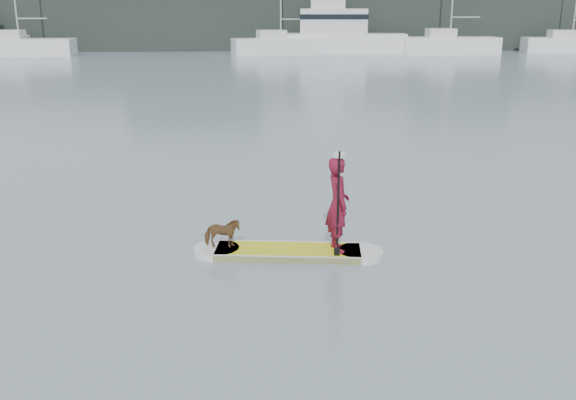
{
  "coord_description": "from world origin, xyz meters",
  "views": [
    {
      "loc": [
        -3.58,
        -14.14,
        4.13
      ],
      "look_at": [
        -3.09,
        -3.78,
        1.0
      ],
      "focal_mm": 40.0,
      "sensor_mm": 36.0,
      "label": 1
    }
  ],
  "objects_px": {
    "dog": "(222,233)",
    "sailboat_d": "(280,44)",
    "paddler": "(338,204)",
    "paddleboard": "(288,252)",
    "motor_yacht_a": "(340,33)",
    "sailboat_b": "(19,45)",
    "sailboat_e": "(449,44)",
    "sailboat_f": "(570,43)"
  },
  "relations": [
    {
      "from": "sailboat_b",
      "to": "motor_yacht_a",
      "type": "distance_m",
      "value": 28.58
    },
    {
      "from": "sailboat_d",
      "to": "motor_yacht_a",
      "type": "height_order",
      "value": "sailboat_d"
    },
    {
      "from": "paddleboard",
      "to": "motor_yacht_a",
      "type": "distance_m",
      "value": 50.82
    },
    {
      "from": "paddleboard",
      "to": "dog",
      "type": "distance_m",
      "value": 1.19
    },
    {
      "from": "dog",
      "to": "sailboat_e",
      "type": "height_order",
      "value": "sailboat_e"
    },
    {
      "from": "paddleboard",
      "to": "sailboat_b",
      "type": "bearing_deg",
      "value": 119.45
    },
    {
      "from": "motor_yacht_a",
      "to": "paddler",
      "type": "bearing_deg",
      "value": -91.4
    },
    {
      "from": "paddler",
      "to": "sailboat_b",
      "type": "height_order",
      "value": "sailboat_b"
    },
    {
      "from": "sailboat_d",
      "to": "sailboat_e",
      "type": "relative_size",
      "value": 1.01
    },
    {
      "from": "sailboat_d",
      "to": "sailboat_f",
      "type": "distance_m",
      "value": 27.53
    },
    {
      "from": "paddleboard",
      "to": "paddler",
      "type": "height_order",
      "value": "paddler"
    },
    {
      "from": "paddleboard",
      "to": "sailboat_e",
      "type": "relative_size",
      "value": 0.26
    },
    {
      "from": "paddler",
      "to": "motor_yacht_a",
      "type": "distance_m",
      "value": 50.76
    },
    {
      "from": "paddleboard",
      "to": "sailboat_e",
      "type": "xyz_separation_m",
      "value": [
        17.02,
        48.93,
        0.85
      ]
    },
    {
      "from": "paddler",
      "to": "sailboat_d",
      "type": "relative_size",
      "value": 0.13
    },
    {
      "from": "sailboat_f",
      "to": "motor_yacht_a",
      "type": "bearing_deg",
      "value": -173.53
    },
    {
      "from": "sailboat_e",
      "to": "motor_yacht_a",
      "type": "relative_size",
      "value": 1.12
    },
    {
      "from": "sailboat_d",
      "to": "sailboat_f",
      "type": "bearing_deg",
      "value": -9.07
    },
    {
      "from": "paddleboard",
      "to": "sailboat_b",
      "type": "xyz_separation_m",
      "value": [
        -21.29,
        48.3,
        0.89
      ]
    },
    {
      "from": "sailboat_b",
      "to": "sailboat_e",
      "type": "xyz_separation_m",
      "value": [
        38.31,
        0.63,
        -0.04
      ]
    },
    {
      "from": "paddleboard",
      "to": "sailboat_f",
      "type": "distance_m",
      "value": 58.27
    },
    {
      "from": "sailboat_b",
      "to": "sailboat_e",
      "type": "height_order",
      "value": "sailboat_b"
    },
    {
      "from": "sailboat_b",
      "to": "paddler",
      "type": "bearing_deg",
      "value": -66.75
    },
    {
      "from": "paddler",
      "to": "motor_yacht_a",
      "type": "relative_size",
      "value": 0.14
    },
    {
      "from": "paddler",
      "to": "sailboat_d",
      "type": "distance_m",
      "value": 49.19
    },
    {
      "from": "sailboat_d",
      "to": "paddler",
      "type": "bearing_deg",
      "value": -102.82
    },
    {
      "from": "dog",
      "to": "sailboat_b",
      "type": "relative_size",
      "value": 0.05
    },
    {
      "from": "paddler",
      "to": "sailboat_e",
      "type": "xyz_separation_m",
      "value": [
        16.18,
        49.01,
        -0.03
      ]
    },
    {
      "from": "sailboat_b",
      "to": "sailboat_f",
      "type": "distance_m",
      "value": 50.46
    },
    {
      "from": "sailboat_d",
      "to": "sailboat_e",
      "type": "bearing_deg",
      "value": -12.53
    },
    {
      "from": "motor_yacht_a",
      "to": "paddleboard",
      "type": "bearing_deg",
      "value": -92.35
    },
    {
      "from": "paddler",
      "to": "dog",
      "type": "height_order",
      "value": "paddler"
    },
    {
      "from": "paddler",
      "to": "dog",
      "type": "xyz_separation_m",
      "value": [
        -1.97,
        0.2,
        -0.56
      ]
    },
    {
      "from": "paddleboard",
      "to": "motor_yacht_a",
      "type": "bearing_deg",
      "value": 87.5
    },
    {
      "from": "sailboat_f",
      "to": "paddleboard",
      "type": "bearing_deg",
      "value": -114.02
    },
    {
      "from": "sailboat_d",
      "to": "paddleboard",
      "type": "bearing_deg",
      "value": -103.8
    },
    {
      "from": "paddleboard",
      "to": "motor_yacht_a",
      "type": "height_order",
      "value": "motor_yacht_a"
    },
    {
      "from": "dog",
      "to": "sailboat_d",
      "type": "distance_m",
      "value": 49.07
    },
    {
      "from": "paddler",
      "to": "sailboat_f",
      "type": "xyz_separation_m",
      "value": [
        28.28,
        50.55,
        -0.05
      ]
    },
    {
      "from": "sailboat_f",
      "to": "motor_yacht_a",
      "type": "height_order",
      "value": "sailboat_f"
    },
    {
      "from": "sailboat_b",
      "to": "sailboat_d",
      "type": "xyz_separation_m",
      "value": [
        22.92,
        0.8,
        -0.03
      ]
    },
    {
      "from": "dog",
      "to": "sailboat_f",
      "type": "bearing_deg",
      "value": -32.41
    }
  ]
}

